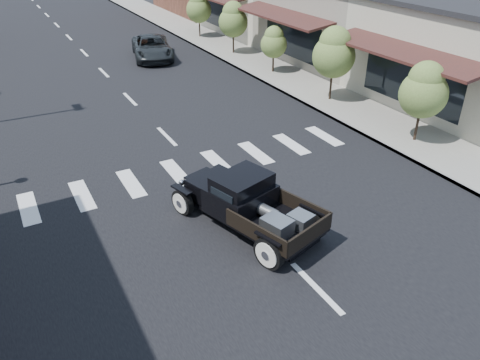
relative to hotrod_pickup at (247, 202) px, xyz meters
name	(u,v)px	position (x,y,z in m)	size (l,w,h in m)	color
ground	(254,225)	(0.20, -0.02, -0.81)	(120.00, 120.00, 0.00)	black
road	(113,82)	(0.20, 14.98, -0.80)	(14.00, 80.00, 0.02)	black
road_markings	(143,113)	(0.20, 9.98, -0.81)	(12.00, 60.00, 0.06)	silver
sidewalk_right	(251,61)	(8.70, 14.98, -0.74)	(3.00, 80.00, 0.15)	gray
storefront_mid	(360,19)	(15.20, 12.98, 1.44)	(10.00, 9.00, 4.50)	gray
small_tree_a	(421,103)	(8.50, 1.81, 0.82)	(1.78, 1.78, 2.97)	#5B7234
small_tree_b	(333,65)	(8.50, 7.12, 0.96)	(1.95, 1.95, 3.25)	#5B7234
small_tree_c	(274,50)	(8.50, 12.22, 0.53)	(1.44, 1.44, 2.39)	#5B7234
small_tree_d	(233,28)	(8.50, 16.96, 0.84)	(1.80, 1.80, 3.00)	#5B7234
small_tree_e	(199,15)	(8.50, 22.16, 0.81)	(1.76, 1.76, 2.94)	#5B7234
hotrod_pickup	(247,202)	(0.00, 0.00, 0.00)	(2.19, 4.70, 1.63)	black
second_car	(152,48)	(3.67, 18.53, -0.14)	(2.22, 4.82, 1.34)	black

